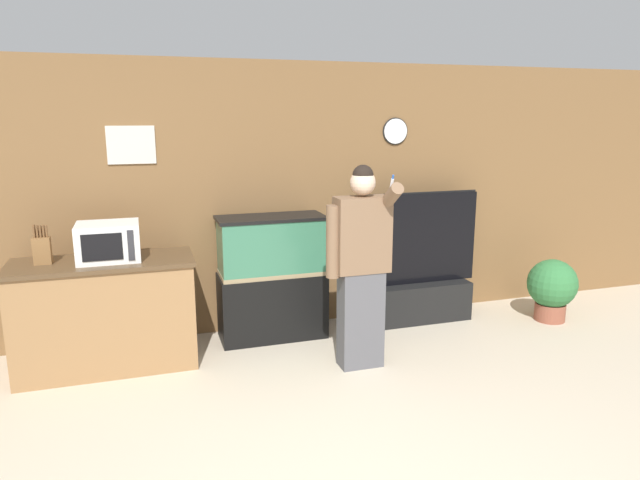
% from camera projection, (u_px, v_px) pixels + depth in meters
% --- Properties ---
extents(wall_back_paneled, '(10.00, 0.08, 2.60)m').
position_uv_depth(wall_back_paneled, '(256.00, 199.00, 5.51)').
color(wall_back_paneled, brown).
rests_on(wall_back_paneled, ground_plane).
extents(counter_island, '(1.46, 0.63, 0.93)m').
position_uv_depth(counter_island, '(106.00, 314.00, 4.76)').
color(counter_island, olive).
rests_on(counter_island, ground_plane).
extents(microwave, '(0.49, 0.41, 0.31)m').
position_uv_depth(microwave, '(108.00, 242.00, 4.66)').
color(microwave, white).
rests_on(microwave, counter_island).
extents(knife_block, '(0.13, 0.09, 0.32)m').
position_uv_depth(knife_block, '(42.00, 249.00, 4.54)').
color(knife_block, brown).
rests_on(knife_block, counter_island).
extents(aquarium_on_stand, '(1.00, 0.44, 1.18)m').
position_uv_depth(aquarium_on_stand, '(272.00, 278.00, 5.40)').
color(aquarium_on_stand, black).
rests_on(aquarium_on_stand, ground_plane).
extents(tv_on_stand, '(1.25, 0.40, 1.34)m').
position_uv_depth(tv_on_stand, '(419.00, 283.00, 5.91)').
color(tv_on_stand, black).
rests_on(tv_on_stand, ground_plane).
extents(person_standing, '(0.54, 0.41, 1.71)m').
position_uv_depth(person_standing, '(361.00, 265.00, 4.69)').
color(person_standing, '#515156').
rests_on(person_standing, ground_plane).
extents(potted_plant, '(0.50, 0.50, 0.65)m').
position_uv_depth(potted_plant, '(552.00, 287.00, 5.89)').
color(potted_plant, brown).
rests_on(potted_plant, ground_plane).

